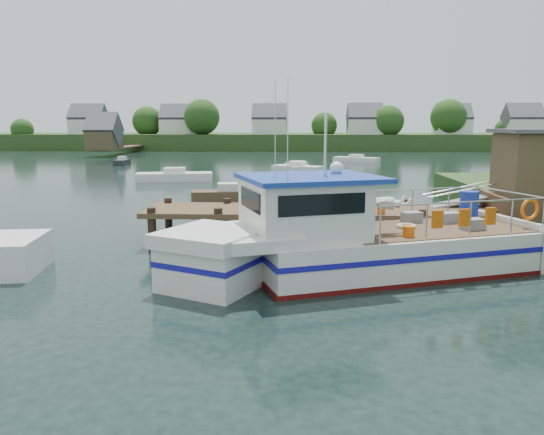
{
  "coord_description": "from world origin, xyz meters",
  "views": [
    {
      "loc": [
        -0.14,
        -20.48,
        4.64
      ],
      "look_at": [
        -1.0,
        -1.5,
        1.3
      ],
      "focal_mm": 35.0,
      "sensor_mm": 36.0,
      "label": 1
    }
  ],
  "objects_px": {
    "lobster_boat": "(349,242)",
    "moored_d": "(298,167)",
    "dock": "(470,188)",
    "moored_rowboat": "(228,196)",
    "moored_far": "(356,159)",
    "moored_a": "(175,176)",
    "moored_b": "(298,169)",
    "moored_c": "(513,186)",
    "moored_e": "(122,162)"
  },
  "relations": [
    {
      "from": "moored_b",
      "to": "moored_d",
      "type": "distance_m",
      "value": 1.86
    },
    {
      "from": "moored_d",
      "to": "moored_e",
      "type": "distance_m",
      "value": 21.76
    },
    {
      "from": "moored_far",
      "to": "moored_e",
      "type": "xyz_separation_m",
      "value": [
        -27.76,
        -6.03,
        0.01
      ]
    },
    {
      "from": "moored_rowboat",
      "to": "moored_b",
      "type": "xyz_separation_m",
      "value": [
        4.19,
        20.58,
        -0.05
      ]
    },
    {
      "from": "moored_far",
      "to": "moored_a",
      "type": "xyz_separation_m",
      "value": [
        -17.55,
        -23.69,
        0.07
      ]
    },
    {
      "from": "moored_e",
      "to": "moored_a",
      "type": "bearing_deg",
      "value": -74.81
    },
    {
      "from": "dock",
      "to": "moored_far",
      "type": "xyz_separation_m",
      "value": [
        0.89,
        46.44,
        -1.89
      ]
    },
    {
      "from": "moored_b",
      "to": "moored_c",
      "type": "height_order",
      "value": "moored_b"
    },
    {
      "from": "moored_rowboat",
      "to": "moored_e",
      "type": "bearing_deg",
      "value": 140.92
    },
    {
      "from": "lobster_boat",
      "to": "moored_c",
      "type": "relative_size",
      "value": 1.65
    },
    {
      "from": "moored_d",
      "to": "lobster_boat",
      "type": "bearing_deg",
      "value": -67.32
    },
    {
      "from": "dock",
      "to": "moored_b",
      "type": "bearing_deg",
      "value": 101.79
    },
    {
      "from": "dock",
      "to": "moored_rowboat",
      "type": "relative_size",
      "value": 3.8
    },
    {
      "from": "moored_c",
      "to": "moored_d",
      "type": "relative_size",
      "value": 1.18
    },
    {
      "from": "lobster_boat",
      "to": "moored_d",
      "type": "height_order",
      "value": "lobster_boat"
    },
    {
      "from": "dock",
      "to": "moored_rowboat",
      "type": "xyz_separation_m",
      "value": [
        -10.69,
        10.52,
        -1.79
      ]
    },
    {
      "from": "dock",
      "to": "moored_d",
      "type": "xyz_separation_m",
      "value": [
        -6.43,
        32.96,
        -1.87
      ]
    },
    {
      "from": "moored_e",
      "to": "moored_d",
      "type": "bearing_deg",
      "value": -34.89
    },
    {
      "from": "moored_b",
      "to": "moored_d",
      "type": "relative_size",
      "value": 0.84
    },
    {
      "from": "dock",
      "to": "moored_a",
      "type": "relative_size",
      "value": 2.58
    },
    {
      "from": "moored_b",
      "to": "moored_c",
      "type": "distance_m",
      "value": 20.6
    },
    {
      "from": "moored_b",
      "to": "moored_d",
      "type": "bearing_deg",
      "value": 80.09
    },
    {
      "from": "moored_far",
      "to": "moored_d",
      "type": "bearing_deg",
      "value": -105.33
    },
    {
      "from": "moored_far",
      "to": "moored_d",
      "type": "height_order",
      "value": "moored_d"
    },
    {
      "from": "lobster_boat",
      "to": "moored_e",
      "type": "relative_size",
      "value": 3.27
    },
    {
      "from": "moored_c",
      "to": "moored_d",
      "type": "xyz_separation_m",
      "value": [
        -14.94,
        15.97,
        -0.03
      ]
    },
    {
      "from": "moored_far",
      "to": "moored_a",
      "type": "distance_m",
      "value": 29.48
    },
    {
      "from": "moored_far",
      "to": "moored_d",
      "type": "xyz_separation_m",
      "value": [
        -7.31,
        -13.48,
        0.02
      ]
    },
    {
      "from": "moored_d",
      "to": "moored_e",
      "type": "height_order",
      "value": "moored_d"
    },
    {
      "from": "moored_a",
      "to": "moored_b",
      "type": "bearing_deg",
      "value": 48.74
    },
    {
      "from": "moored_rowboat",
      "to": "moored_b",
      "type": "bearing_deg",
      "value": 100.96
    },
    {
      "from": "moored_b",
      "to": "moored_d",
      "type": "height_order",
      "value": "moored_b"
    },
    {
      "from": "moored_c",
      "to": "moored_e",
      "type": "height_order",
      "value": "moored_c"
    },
    {
      "from": "dock",
      "to": "moored_a",
      "type": "distance_m",
      "value": 28.26
    },
    {
      "from": "dock",
      "to": "moored_d",
      "type": "height_order",
      "value": "dock"
    },
    {
      "from": "dock",
      "to": "moored_far",
      "type": "bearing_deg",
      "value": 88.91
    },
    {
      "from": "lobster_boat",
      "to": "moored_d",
      "type": "relative_size",
      "value": 1.94
    },
    {
      "from": "dock",
      "to": "moored_rowboat",
      "type": "height_order",
      "value": "dock"
    },
    {
      "from": "moored_far",
      "to": "moored_d",
      "type": "relative_size",
      "value": 0.95
    },
    {
      "from": "moored_b",
      "to": "lobster_boat",
      "type": "bearing_deg",
      "value": -95.51
    },
    {
      "from": "moored_d",
      "to": "moored_e",
      "type": "bearing_deg",
      "value": -179.53
    },
    {
      "from": "lobster_boat",
      "to": "moored_a",
      "type": "bearing_deg",
      "value": 93.48
    },
    {
      "from": "lobster_boat",
      "to": "moored_e",
      "type": "height_order",
      "value": "lobster_boat"
    },
    {
      "from": "moored_a",
      "to": "moored_far",
      "type": "bearing_deg",
      "value": 62.82
    },
    {
      "from": "moored_e",
      "to": "lobster_boat",
      "type": "bearing_deg",
      "value": -78.85
    },
    {
      "from": "moored_far",
      "to": "moored_b",
      "type": "bearing_deg",
      "value": -102.55
    },
    {
      "from": "lobster_boat",
      "to": "moored_b",
      "type": "relative_size",
      "value": 2.3
    },
    {
      "from": "moored_d",
      "to": "moored_far",
      "type": "bearing_deg",
      "value": 82.02
    },
    {
      "from": "moored_rowboat",
      "to": "moored_b",
      "type": "distance_m",
      "value": 21.0
    },
    {
      "from": "moored_rowboat",
      "to": "moored_c",
      "type": "relative_size",
      "value": 0.6
    }
  ]
}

